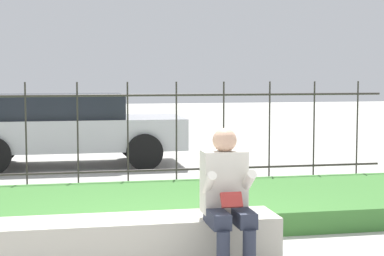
% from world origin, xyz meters
% --- Properties ---
extents(stone_bench, '(2.51, 0.55, 0.43)m').
position_xyz_m(stone_bench, '(-0.27, 0.00, 0.19)').
color(stone_bench, '#B7B2A3').
rests_on(stone_bench, ground_plane).
extents(person_seated_reader, '(0.42, 0.73, 1.23)m').
position_xyz_m(person_seated_reader, '(0.47, -0.31, 0.67)').
color(person_seated_reader, black).
rests_on(person_seated_reader, ground_plane).
extents(grass_berm, '(9.67, 2.31, 0.25)m').
position_xyz_m(grass_berm, '(0.00, 1.85, 0.12)').
color(grass_berm, '#3D7533').
rests_on(grass_berm, ground_plane).
extents(iron_fence, '(7.67, 0.03, 1.58)m').
position_xyz_m(iron_fence, '(-0.00, 3.46, 0.83)').
color(iron_fence, '#332D28').
rests_on(iron_fence, ground_plane).
extents(car_parked_center, '(4.15, 1.83, 1.32)m').
position_xyz_m(car_parked_center, '(-0.83, 6.38, 0.71)').
color(car_parked_center, '#B7B7BC').
rests_on(car_parked_center, ground_plane).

